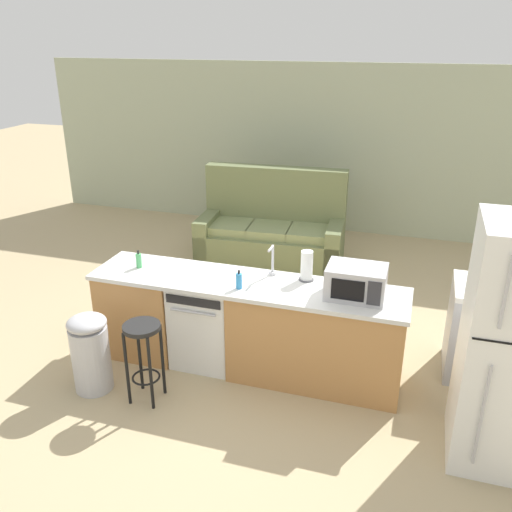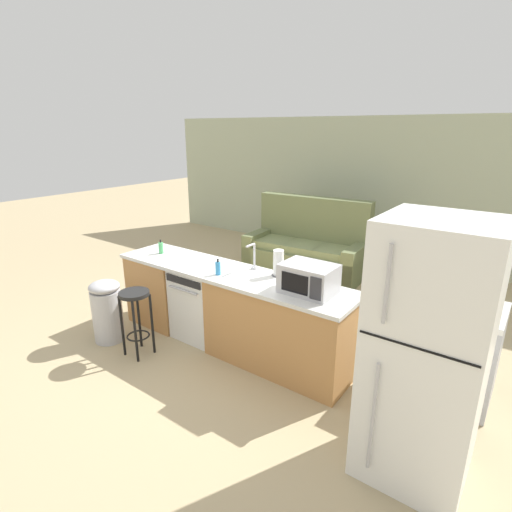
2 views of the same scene
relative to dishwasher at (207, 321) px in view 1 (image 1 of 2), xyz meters
The scene contains 14 objects.
ground_plane 0.49m from the dishwasher, ahead, with size 24.00×24.00×0.00m, color tan.
wall_back 4.33m from the dishwasher, 82.54° to the left, with size 10.00×0.06×2.60m.
kitchen_counter 0.49m from the dishwasher, ahead, with size 2.94×0.66×0.90m.
dishwasher is the anchor object (origin of this frame).
stove_range 2.66m from the dishwasher, 11.91° to the left, with size 0.76×0.68×0.90m.
microwave 1.52m from the dishwasher, ahead, with size 0.50×0.37×0.28m.
sink_faucet 0.88m from the dishwasher, 19.94° to the left, with size 0.07×0.18×0.30m.
paper_towel_roll 1.12m from the dishwasher, 12.87° to the left, with size 0.14×0.14×0.28m.
soap_bottle 0.69m from the dishwasher, 20.40° to the right, with size 0.06×0.06×0.18m.
dish_soap_bottle 0.88m from the dishwasher, behind, with size 0.06×0.06×0.18m.
kettle 2.53m from the dishwasher, ahead, with size 0.21×0.17×0.19m.
bar_stool 0.80m from the dishwasher, 110.43° to the right, with size 0.32×0.32×0.74m.
trash_bin 1.10m from the dishwasher, 137.35° to the right, with size 0.35×0.35×0.74m.
couch 2.72m from the dishwasher, 92.28° to the left, with size 2.06×1.04×1.27m.
Camera 1 is at (1.57, -4.24, 3.01)m, focal length 38.00 mm.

